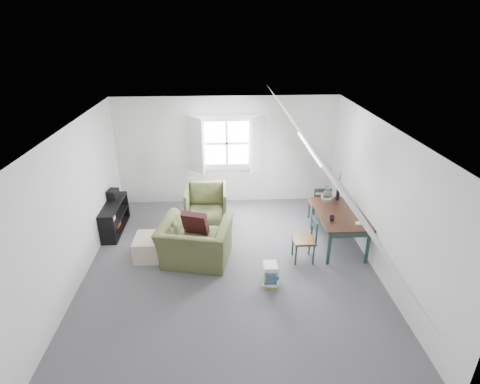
{
  "coord_description": "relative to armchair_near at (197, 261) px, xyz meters",
  "views": [
    {
      "loc": [
        -0.12,
        -5.42,
        3.96
      ],
      "look_at": [
        0.19,
        0.6,
        1.2
      ],
      "focal_mm": 28.0,
      "sensor_mm": 36.0,
      "label": 1
    }
  ],
  "objects": [
    {
      "name": "floor",
      "position": [
        0.62,
        -0.27,
        0.0
      ],
      "size": [
        5.5,
        5.5,
        0.0
      ],
      "primitive_type": "plane",
      "color": "#515055",
      "rests_on": "ground"
    },
    {
      "name": "ceiling",
      "position": [
        0.62,
        -0.27,
        2.5
      ],
      "size": [
        5.5,
        5.5,
        0.0
      ],
      "primitive_type": "plane",
      "rotation": [
        3.14,
        0.0,
        0.0
      ],
      "color": "white",
      "rests_on": "wall_back"
    },
    {
      "name": "wall_back",
      "position": [
        0.62,
        2.48,
        1.25
      ],
      "size": [
        5.0,
        0.0,
        5.0
      ],
      "primitive_type": "plane",
      "rotation": [
        1.57,
        0.0,
        0.0
      ],
      "color": "silver",
      "rests_on": "ground"
    },
    {
      "name": "wall_front",
      "position": [
        0.62,
        -3.02,
        1.25
      ],
      "size": [
        5.0,
        0.0,
        5.0
      ],
      "primitive_type": "plane",
      "rotation": [
        -1.57,
        0.0,
        0.0
      ],
      "color": "silver",
      "rests_on": "ground"
    },
    {
      "name": "wall_left",
      "position": [
        -1.88,
        -0.27,
        1.25
      ],
      "size": [
        0.0,
        5.5,
        5.5
      ],
      "primitive_type": "plane",
      "rotation": [
        1.57,
        0.0,
        1.57
      ],
      "color": "silver",
      "rests_on": "ground"
    },
    {
      "name": "wall_right",
      "position": [
        3.12,
        -0.27,
        1.25
      ],
      "size": [
        0.0,
        5.5,
        5.5
      ],
      "primitive_type": "plane",
      "rotation": [
        1.57,
        0.0,
        -1.57
      ],
      "color": "silver",
      "rests_on": "ground"
    },
    {
      "name": "slope_left",
      "position": [
        -0.93,
        -0.27,
        1.78
      ],
      "size": [
        3.19,
        5.5,
        4.48
      ],
      "primitive_type": "plane",
      "rotation": [
        0.0,
        2.19,
        0.0
      ],
      "color": "white",
      "rests_on": "wall_left"
    },
    {
      "name": "slope_right",
      "position": [
        2.17,
        -0.27,
        1.78
      ],
      "size": [
        3.19,
        5.5,
        4.48
      ],
      "primitive_type": "plane",
      "rotation": [
        0.0,
        -2.19,
        0.0
      ],
      "color": "white",
      "rests_on": "wall_right"
    },
    {
      "name": "dormer_window",
      "position": [
        0.62,
        2.41,
        1.45
      ],
      "size": [
        1.71,
        0.35,
        1.3
      ],
      "color": "white",
      "rests_on": "wall_back"
    },
    {
      "name": "skylight",
      "position": [
        2.17,
        1.03,
        1.75
      ],
      "size": [
        0.35,
        0.75,
        0.47
      ],
      "primitive_type": "cube",
      "rotation": [
        0.0,
        0.95,
        0.0
      ],
      "color": "white",
      "rests_on": "slope_right"
    },
    {
      "name": "armchair_near",
      "position": [
        0.0,
        0.0,
        0.0
      ],
      "size": [
        1.38,
        1.27,
        0.78
      ],
      "primitive_type": "imported",
      "rotation": [
        0.0,
        0.0,
        2.94
      ],
      "color": "#484D2A",
      "rests_on": "floor"
    },
    {
      "name": "armchair_far",
      "position": [
        0.14,
        1.47,
        0.0
      ],
      "size": [
        0.86,
        0.88,
        0.8
      ],
      "primitive_type": "imported",
      "rotation": [
        0.0,
        0.0,
        -0.0
      ],
      "color": "#484D2A",
      "rests_on": "floor"
    },
    {
      "name": "throw_pillow",
      "position": [
        0.0,
        0.15,
        0.69
      ],
      "size": [
        0.5,
        0.39,
        0.46
      ],
      "primitive_type": "cube",
      "rotation": [
        0.31,
        0.0,
        -0.32
      ],
      "color": "#330E13",
      "rests_on": "armchair_near"
    },
    {
      "name": "ottoman",
      "position": [
        -0.82,
        0.19,
        0.2
      ],
      "size": [
        0.61,
        0.61,
        0.4
      ],
      "primitive_type": "cube",
      "rotation": [
        0.0,
        0.0,
        -0.02
      ],
      "color": "#C5AA96",
      "rests_on": "floor"
    },
    {
      "name": "dining_table",
      "position": [
        2.69,
        0.41,
        0.61
      ],
      "size": [
        0.84,
        1.4,
        0.7
      ],
      "rotation": [
        0.0,
        0.0,
        -0.01
      ],
      "color": "black",
      "rests_on": "floor"
    },
    {
      "name": "demijohn",
      "position": [
        2.54,
        0.86,
        0.83
      ],
      "size": [
        0.24,
        0.24,
        0.33
      ],
      "rotation": [
        0.0,
        0.0,
        -0.18
      ],
      "color": "silver",
      "rests_on": "dining_table"
    },
    {
      "name": "vase_twigs",
      "position": [
        2.79,
        0.96,
        0.83
      ],
      "size": [
        0.08,
        0.08,
        0.6
      ],
      "rotation": [
        0.0,
        0.0,
        0.02
      ],
      "color": "black",
      "rests_on": "dining_table"
    },
    {
      "name": "cup",
      "position": [
        2.44,
        0.11,
        0.7
      ],
      "size": [
        0.13,
        0.13,
        0.09
      ],
      "primitive_type": "imported",
      "rotation": [
        0.0,
        0.0,
        -0.38
      ],
      "color": "black",
      "rests_on": "dining_table"
    },
    {
      "name": "paper_box",
      "position": [
        2.89,
        -0.04,
        0.72
      ],
      "size": [
        0.12,
        0.08,
        0.04
      ],
      "primitive_type": "cube",
      "rotation": [
        0.0,
        0.0,
        0.08
      ],
      "color": "white",
      "rests_on": "dining_table"
    },
    {
      "name": "dining_chair_far",
      "position": [
        2.55,
        1.3,
        0.45
      ],
      "size": [
        0.41,
        0.41,
        0.86
      ],
      "rotation": [
        0.0,
        0.0,
        3.16
      ],
      "color": "brown",
      "rests_on": "floor"
    },
    {
      "name": "dining_chair_near",
      "position": [
        1.96,
        -0.06,
        0.43
      ],
      "size": [
        0.39,
        0.39,
        0.83
      ],
      "rotation": [
        0.0,
        0.0,
        -1.37
      ],
      "color": "brown",
      "rests_on": "floor"
    },
    {
      "name": "media_shelf",
      "position": [
        -1.77,
        1.16,
        0.28
      ],
      "size": [
        0.4,
        1.19,
        0.61
      ],
      "rotation": [
        0.0,
        0.0,
        -0.07
      ],
      "color": "black",
      "rests_on": "floor"
    },
    {
      "name": "electronics_box",
      "position": [
        -1.77,
        1.45,
        0.7
      ],
      "size": [
        0.22,
        0.28,
        0.21
      ],
      "primitive_type": "cube",
      "rotation": [
        0.0,
        0.0,
        -0.15
      ],
      "color": "black",
      "rests_on": "media_shelf"
    },
    {
      "name": "magazine_stack",
      "position": [
        1.26,
        -0.74,
        0.19
      ],
      "size": [
        0.29,
        0.34,
        0.38
      ],
      "rotation": [
        0.0,
        0.0,
        0.07
      ],
      "color": "#B29933",
      "rests_on": "floor"
    }
  ]
}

